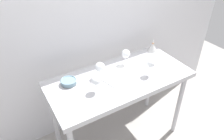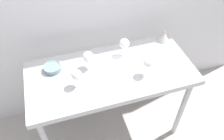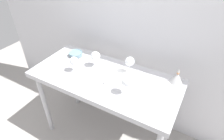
# 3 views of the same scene
# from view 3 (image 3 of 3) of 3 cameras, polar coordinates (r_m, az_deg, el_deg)

# --- Properties ---
(ground_plane) EXTENTS (6.00, 6.00, 0.00)m
(ground_plane) POSITION_cam_3_polar(r_m,az_deg,el_deg) (2.41, -1.64, -19.00)
(ground_plane) COLOR #9B9691
(back_wall) EXTENTS (3.80, 0.04, 2.60)m
(back_wall) POSITION_cam_3_polar(r_m,az_deg,el_deg) (1.94, 5.38, 15.53)
(back_wall) COLOR silver
(back_wall) RESTS_ON ground_plane
(steel_counter) EXTENTS (1.40, 0.65, 0.90)m
(steel_counter) POSITION_cam_3_polar(r_m,az_deg,el_deg) (1.81, -2.16, -4.57)
(steel_counter) COLOR #B3B3B8
(steel_counter) RESTS_ON ground_plane
(wine_glass_far_right) EXTENTS (0.09, 0.09, 0.17)m
(wine_glass_far_right) POSITION_cam_3_polar(r_m,az_deg,el_deg) (1.73, 5.42, 2.47)
(wine_glass_far_right) COLOR white
(wine_glass_far_right) RESTS_ON steel_counter
(wine_glass_far_left) EXTENTS (0.09, 0.09, 0.16)m
(wine_glass_far_left) POSITION_cam_3_polar(r_m,az_deg,el_deg) (1.83, -5.06, 4.10)
(wine_glass_far_left) COLOR white
(wine_glass_far_left) RESTS_ON steel_counter
(wine_glass_near_left) EXTENTS (0.08, 0.08, 0.16)m
(wine_glass_near_left) POSITION_cam_3_polar(r_m,az_deg,el_deg) (1.78, -11.51, 2.60)
(wine_glass_near_left) COLOR white
(wine_glass_near_left) RESTS_ON steel_counter
(wine_glass_near_right) EXTENTS (0.08, 0.08, 0.17)m
(wine_glass_near_right) POSITION_cam_3_polar(r_m,az_deg,el_deg) (1.49, 4.38, -3.61)
(wine_glass_near_right) COLOR white
(wine_glass_near_right) RESTS_ON steel_counter
(open_notebook) EXTENTS (0.41, 0.33, 0.01)m
(open_notebook) POSITION_cam_3_polar(r_m,az_deg,el_deg) (1.75, -1.45, -1.59)
(open_notebook) COLOR white
(open_notebook) RESTS_ON steel_counter
(tasting_sheet_upper) EXTENTS (0.19, 0.24, 0.00)m
(tasting_sheet_upper) POSITION_cam_3_polar(r_m,az_deg,el_deg) (1.64, 10.86, -5.68)
(tasting_sheet_upper) COLOR white
(tasting_sheet_upper) RESTS_ON steel_counter
(tasting_bowl) EXTENTS (0.15, 0.15, 0.05)m
(tasting_bowl) POSITION_cam_3_polar(r_m,az_deg,el_deg) (2.07, -11.01, 4.88)
(tasting_bowl) COLOR #4C4C4C
(tasting_bowl) RESTS_ON steel_counter
(decanter_funnel) EXTENTS (0.12, 0.12, 0.15)m
(decanter_funnel) POSITION_cam_3_polar(r_m,az_deg,el_deg) (1.75, 19.17, -2.25)
(decanter_funnel) COLOR #B4B4B4
(decanter_funnel) RESTS_ON steel_counter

